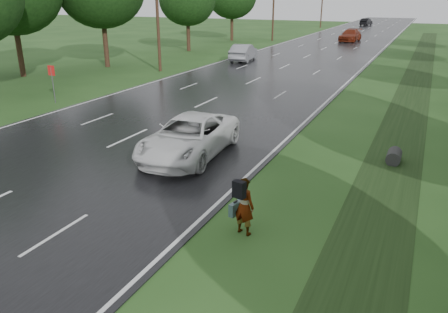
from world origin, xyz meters
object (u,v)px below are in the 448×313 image
at_px(road_sign, 52,76).
at_px(silver_sedan, 243,53).
at_px(pedestrian, 243,205).
at_px(white_pickup, 189,137).

bearing_deg(road_sign, silver_sedan, 80.61).
bearing_deg(silver_sedan, pedestrian, 105.09).
relative_size(pedestrian, silver_sedan, 0.34).
height_order(pedestrian, silver_sedan, silver_sedan).
bearing_deg(pedestrian, white_pickup, -34.77).
bearing_deg(silver_sedan, white_pickup, 100.52).
distance_m(white_pickup, silver_sedan, 27.93).
relative_size(road_sign, pedestrian, 1.36).
xyz_separation_m(pedestrian, white_pickup, (-4.43, 4.84, -0.02)).
relative_size(pedestrian, white_pickup, 0.29).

